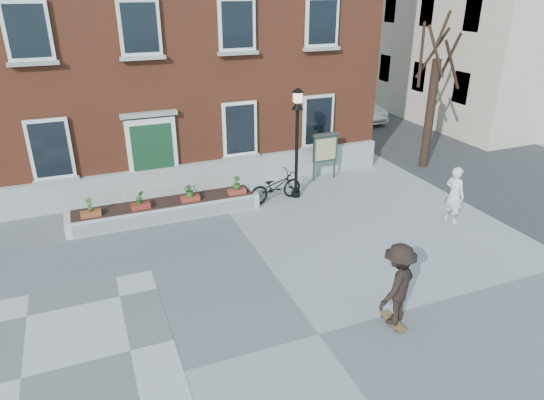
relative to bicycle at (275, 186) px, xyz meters
name	(u,v)px	position (x,y,z in m)	size (l,w,h in m)	color
ground	(319,334)	(-1.85, -7.04, -0.54)	(100.00, 100.00, 0.00)	gray
checker_patch	(21,378)	(-7.85, -6.04, -0.53)	(6.00, 6.00, 0.01)	#5E5E61
bicycle	(275,186)	(0.00, 0.00, 0.00)	(0.72, 2.05, 1.08)	black
parked_car	(354,107)	(8.36, 8.76, 0.17)	(1.49, 4.28, 1.41)	#B0B2B5
bystander	(454,195)	(4.65, -3.65, 0.39)	(0.68, 0.45, 1.87)	silver
brick_building	(120,5)	(-3.85, 6.94, 5.76)	(18.40, 10.85, 12.60)	brown
planter_assembly	(166,208)	(-3.84, 0.14, -0.23)	(6.20, 1.12, 1.15)	silver
bare_tree	(432,100)	(7.16, 0.97, 2.25)	(1.83, 1.83, 6.16)	#312015
lamp_post	(297,128)	(0.82, 0.06, 2.00)	(0.40, 0.40, 3.93)	black
notice_board	(325,149)	(2.55, 1.19, 0.72)	(1.10, 0.16, 1.87)	#193223
skateboarder	(397,284)	(-0.12, -7.32, 0.51)	(1.45, 1.23, 2.02)	brown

